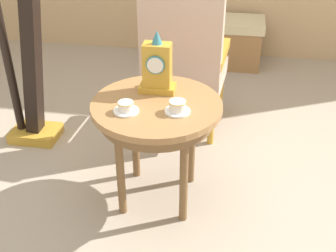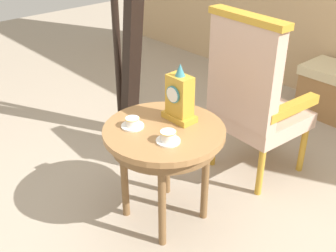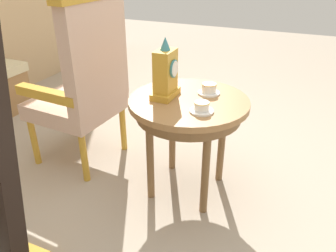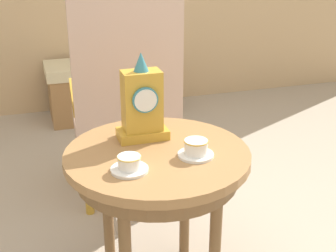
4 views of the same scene
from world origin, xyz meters
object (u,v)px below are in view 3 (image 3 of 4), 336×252
object	(u,v)px
side_table	(189,111)
teacup_right	(209,89)
mantel_clock	(166,74)
teacup_left	(202,107)
armchair	(85,82)

from	to	relation	value
side_table	teacup_right	xyz separation A→B (m)	(0.12, -0.08, 0.10)
mantel_clock	teacup_left	bearing A→B (deg)	-113.92
teacup_left	teacup_right	size ratio (longest dim) A/B	0.99
teacup_right	mantel_clock	world-z (taller)	mantel_clock
side_table	armchair	bearing A→B (deg)	86.84
teacup_right	armchair	size ratio (longest dim) A/B	0.11
teacup_left	teacup_right	world-z (taller)	teacup_right
mantel_clock	side_table	bearing A→B (deg)	-80.71
side_table	mantel_clock	world-z (taller)	mantel_clock
side_table	teacup_left	xyz separation A→B (m)	(-0.13, -0.12, 0.10)
teacup_left	side_table	bearing A→B (deg)	41.57
teacup_right	mantel_clock	size ratio (longest dim) A/B	0.38
side_table	mantel_clock	distance (m)	0.25
teacup_left	mantel_clock	distance (m)	0.29
side_table	teacup_right	distance (m)	0.18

